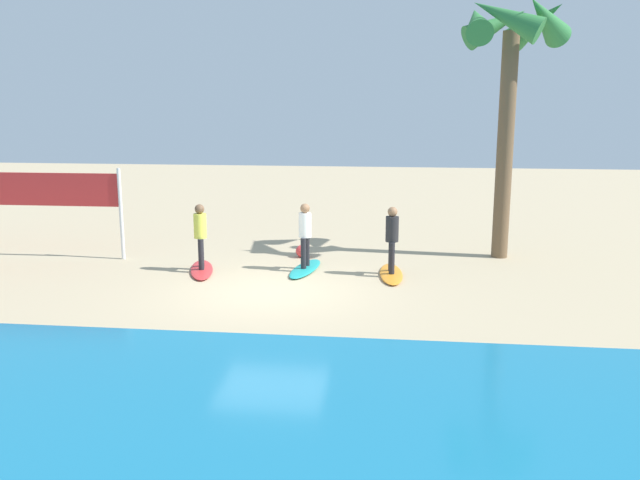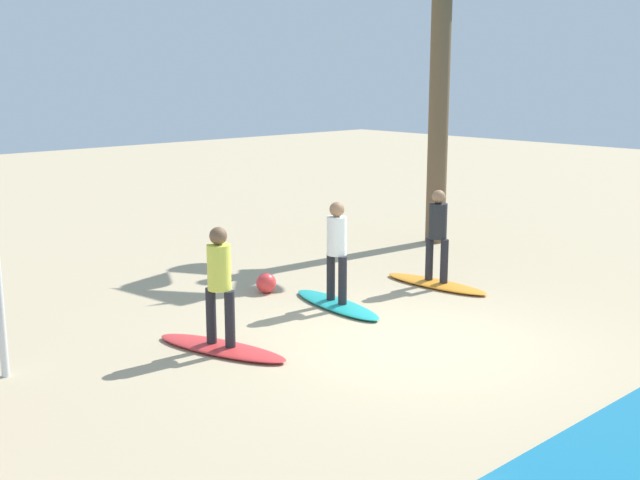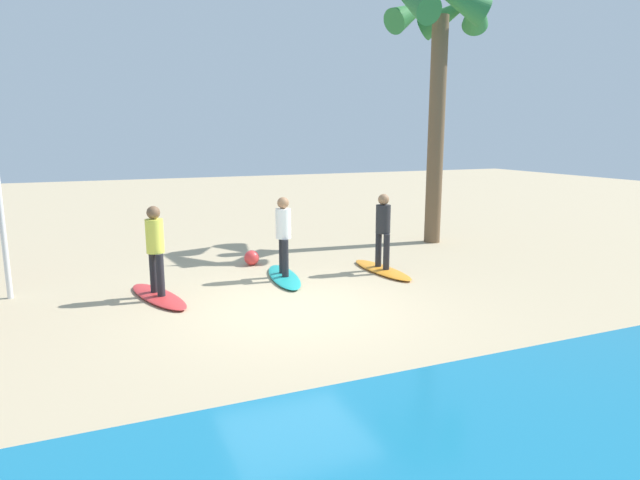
{
  "view_description": "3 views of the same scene",
  "coord_description": "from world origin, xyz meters",
  "px_view_note": "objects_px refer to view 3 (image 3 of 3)",
  "views": [
    {
      "loc": [
        -2.83,
        14.42,
        4.24
      ],
      "look_at": [
        -1.05,
        -0.59,
        1.1
      ],
      "focal_mm": 37.43,
      "sensor_mm": 36.0,
      "label": 1
    },
    {
      "loc": [
        8.22,
        6.96,
        3.75
      ],
      "look_at": [
        -0.24,
        -2.1,
        1.14
      ],
      "focal_mm": 45.0,
      "sensor_mm": 36.0,
      "label": 2
    },
    {
      "loc": [
        3.07,
        8.47,
        3.0
      ],
      "look_at": [
        -1.13,
        -1.52,
        0.87
      ],
      "focal_mm": 30.36,
      "sensor_mm": 36.0,
      "label": 3
    }
  ],
  "objects_px": {
    "surfer_red": "(155,244)",
    "palm_tree": "(440,33)",
    "surfboard_orange": "(382,270)",
    "surfer_teal": "(283,230)",
    "surfboard_red": "(158,296)",
    "surfer_orange": "(383,226)",
    "beach_ball": "(252,258)",
    "surfboard_teal": "(284,277)"
  },
  "relations": [
    {
      "from": "surfer_red",
      "to": "palm_tree",
      "type": "height_order",
      "value": "palm_tree"
    },
    {
      "from": "surfboard_orange",
      "to": "surfer_teal",
      "type": "relative_size",
      "value": 1.28
    },
    {
      "from": "surfer_teal",
      "to": "palm_tree",
      "type": "height_order",
      "value": "palm_tree"
    },
    {
      "from": "surfer_teal",
      "to": "surfboard_orange",
      "type": "bearing_deg",
      "value": 172.69
    },
    {
      "from": "surfboard_orange",
      "to": "surfboard_red",
      "type": "bearing_deg",
      "value": -91.88
    },
    {
      "from": "surfer_orange",
      "to": "palm_tree",
      "type": "bearing_deg",
      "value": -140.7
    },
    {
      "from": "surfer_orange",
      "to": "surfer_teal",
      "type": "relative_size",
      "value": 1.0
    },
    {
      "from": "surfboard_orange",
      "to": "beach_ball",
      "type": "height_order",
      "value": "beach_ball"
    },
    {
      "from": "surfboard_orange",
      "to": "surfboard_teal",
      "type": "xyz_separation_m",
      "value": [
        2.2,
        -0.28,
        0.0
      ]
    },
    {
      "from": "surfer_teal",
      "to": "surfer_red",
      "type": "bearing_deg",
      "value": 9.13
    },
    {
      "from": "surfboard_orange",
      "to": "beach_ball",
      "type": "distance_m",
      "value": 3.03
    },
    {
      "from": "surfer_orange",
      "to": "surfboard_teal",
      "type": "distance_m",
      "value": 2.43
    },
    {
      "from": "surfer_teal",
      "to": "palm_tree",
      "type": "xyz_separation_m",
      "value": [
        -5.16,
        -2.14,
        4.58
      ]
    },
    {
      "from": "surfer_orange",
      "to": "beach_ball",
      "type": "bearing_deg",
      "value": -34.69
    },
    {
      "from": "surfer_orange",
      "to": "beach_ball",
      "type": "height_order",
      "value": "surfer_orange"
    },
    {
      "from": "surfboard_orange",
      "to": "surfer_teal",
      "type": "xyz_separation_m",
      "value": [
        2.2,
        -0.28,
        0.99
      ]
    },
    {
      "from": "surfboard_orange",
      "to": "palm_tree",
      "type": "height_order",
      "value": "palm_tree"
    },
    {
      "from": "palm_tree",
      "to": "beach_ball",
      "type": "distance_m",
      "value": 7.74
    },
    {
      "from": "surfer_orange",
      "to": "surfer_teal",
      "type": "height_order",
      "value": "same"
    },
    {
      "from": "surfboard_orange",
      "to": "palm_tree",
      "type": "bearing_deg",
      "value": 125.78
    },
    {
      "from": "surfer_red",
      "to": "beach_ball",
      "type": "distance_m",
      "value": 3.09
    },
    {
      "from": "surfboard_orange",
      "to": "surfer_orange",
      "type": "relative_size",
      "value": 1.28
    },
    {
      "from": "surfer_orange",
      "to": "surfer_red",
      "type": "bearing_deg",
      "value": 1.64
    },
    {
      "from": "surfboard_red",
      "to": "surfer_red",
      "type": "bearing_deg",
      "value": 47.24
    },
    {
      "from": "surfboard_red",
      "to": "palm_tree",
      "type": "height_order",
      "value": "palm_tree"
    },
    {
      "from": "surfboard_teal",
      "to": "palm_tree",
      "type": "xyz_separation_m",
      "value": [
        -5.16,
        -2.14,
        5.57
      ]
    },
    {
      "from": "palm_tree",
      "to": "beach_ball",
      "type": "xyz_separation_m",
      "value": [
        5.45,
        0.7,
        -5.44
      ]
    },
    {
      "from": "surfer_teal",
      "to": "palm_tree",
      "type": "distance_m",
      "value": 7.23
    },
    {
      "from": "surfboard_orange",
      "to": "beach_ball",
      "type": "xyz_separation_m",
      "value": [
        2.49,
        -1.72,
        0.13
      ]
    },
    {
      "from": "surfer_orange",
      "to": "surfboard_teal",
      "type": "height_order",
      "value": "surfer_orange"
    },
    {
      "from": "surfboard_orange",
      "to": "surfer_teal",
      "type": "distance_m",
      "value": 2.43
    },
    {
      "from": "surfer_red",
      "to": "surfboard_teal",
      "type": "bearing_deg",
      "value": -170.87
    },
    {
      "from": "surfer_orange",
      "to": "palm_tree",
      "type": "xyz_separation_m",
      "value": [
        -2.96,
        -2.43,
        4.58
      ]
    },
    {
      "from": "surfer_orange",
      "to": "palm_tree",
      "type": "distance_m",
      "value": 5.97
    },
    {
      "from": "surfer_orange",
      "to": "surfboard_red",
      "type": "distance_m",
      "value": 4.91
    },
    {
      "from": "surfboard_orange",
      "to": "surfer_teal",
      "type": "height_order",
      "value": "surfer_teal"
    },
    {
      "from": "surfer_teal",
      "to": "surfer_orange",
      "type": "bearing_deg",
      "value": 172.69
    },
    {
      "from": "surfboard_red",
      "to": "beach_ball",
      "type": "distance_m",
      "value": 2.97
    },
    {
      "from": "surfboard_orange",
      "to": "palm_tree",
      "type": "relative_size",
      "value": 0.3
    },
    {
      "from": "surfboard_red",
      "to": "beach_ball",
      "type": "height_order",
      "value": "beach_ball"
    },
    {
      "from": "surfer_orange",
      "to": "surfer_red",
      "type": "xyz_separation_m",
      "value": [
        4.81,
        0.14,
        0.0
      ]
    },
    {
      "from": "beach_ball",
      "to": "surfer_teal",
      "type": "bearing_deg",
      "value": 101.5
    }
  ]
}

